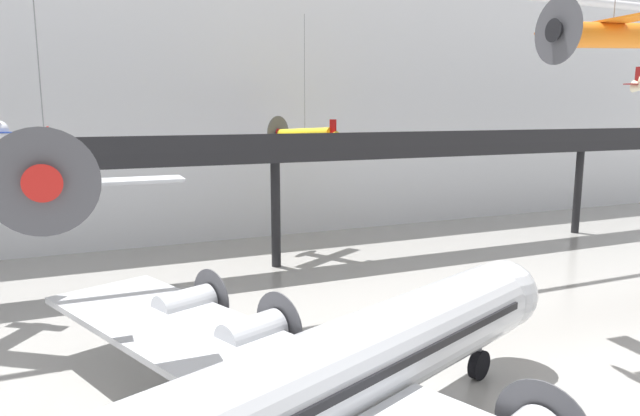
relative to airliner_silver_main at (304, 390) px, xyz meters
The scene contains 6 objects.
hangar_back_wall 38.33m from the airliner_silver_main, 78.16° to the left, with size 140.00×3.00×24.88m.
mezzanine_walkway 25.48m from the airliner_silver_main, 72.20° to the left, with size 110.00×3.20×10.01m.
airliner_silver_main is the anchor object (origin of this frame).
suspended_plane_silver_racer 10.86m from the airliner_silver_main, 138.11° to the left, with size 8.61×7.01×10.82m.
suspended_plane_yellow_lowwing 30.42m from the airliner_silver_main, 68.06° to the left, with size 7.06×6.36×10.40m.
suspended_plane_orange_highwing 21.25m from the airliner_silver_main, 15.54° to the left, with size 6.81×8.36×5.51m.
Camera 1 is at (-13.44, -10.18, 11.53)m, focal length 32.00 mm.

